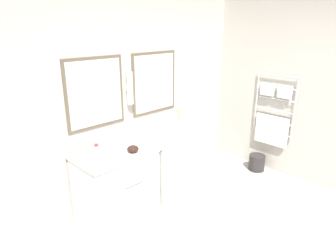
{
  "coord_description": "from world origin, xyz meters",
  "views": [
    {
      "loc": [
        -2.21,
        -0.89,
        2.18
      ],
      "look_at": [
        0.13,
        1.45,
        1.06
      ],
      "focal_mm": 32.0,
      "sensor_mm": 36.0,
      "label": 1
    }
  ],
  "objects_px": {
    "flower_vase": "(179,122)",
    "waste_bin": "(257,162)",
    "amenity_bowl": "(133,149)",
    "toiletry_bottle": "(97,154)",
    "vanity_left": "(118,184)",
    "vanity_right": "(173,161)"
  },
  "relations": [
    {
      "from": "vanity_right",
      "to": "toiletry_bottle",
      "type": "height_order",
      "value": "toiletry_bottle"
    },
    {
      "from": "vanity_left",
      "to": "vanity_right",
      "type": "distance_m",
      "value": 0.91
    },
    {
      "from": "vanity_right",
      "to": "amenity_bowl",
      "type": "relative_size",
      "value": 6.73
    },
    {
      "from": "amenity_bowl",
      "to": "waste_bin",
      "type": "bearing_deg",
      "value": -12.0
    },
    {
      "from": "amenity_bowl",
      "to": "waste_bin",
      "type": "relative_size",
      "value": 0.54
    },
    {
      "from": "toiletry_bottle",
      "to": "waste_bin",
      "type": "relative_size",
      "value": 0.82
    },
    {
      "from": "flower_vase",
      "to": "amenity_bowl",
      "type": "bearing_deg",
      "value": -169.75
    },
    {
      "from": "toiletry_bottle",
      "to": "flower_vase",
      "type": "bearing_deg",
      "value": 4.66
    },
    {
      "from": "vanity_right",
      "to": "waste_bin",
      "type": "distance_m",
      "value": 1.47
    },
    {
      "from": "toiletry_bottle",
      "to": "flower_vase",
      "type": "relative_size",
      "value": 0.73
    },
    {
      "from": "vanity_left",
      "to": "vanity_right",
      "type": "bearing_deg",
      "value": 0.0
    },
    {
      "from": "toiletry_bottle",
      "to": "waste_bin",
      "type": "bearing_deg",
      "value": -11.29
    },
    {
      "from": "vanity_left",
      "to": "toiletry_bottle",
      "type": "xyz_separation_m",
      "value": [
        -0.28,
        -0.06,
        0.5
      ]
    },
    {
      "from": "vanity_right",
      "to": "toiletry_bottle",
      "type": "distance_m",
      "value": 1.3
    },
    {
      "from": "amenity_bowl",
      "to": "toiletry_bottle",
      "type": "bearing_deg",
      "value": 172.24
    },
    {
      "from": "amenity_bowl",
      "to": "vanity_left",
      "type": "bearing_deg",
      "value": 140.78
    },
    {
      "from": "vanity_left",
      "to": "waste_bin",
      "type": "relative_size",
      "value": 3.62
    },
    {
      "from": "vanity_right",
      "to": "toiletry_bottle",
      "type": "xyz_separation_m",
      "value": [
        -1.2,
        -0.06,
        0.5
      ]
    },
    {
      "from": "toiletry_bottle",
      "to": "waste_bin",
      "type": "distance_m",
      "value": 2.69
    },
    {
      "from": "flower_vase",
      "to": "waste_bin",
      "type": "xyz_separation_m",
      "value": [
        1.16,
        -0.61,
        -0.79
      ]
    },
    {
      "from": "flower_vase",
      "to": "waste_bin",
      "type": "relative_size",
      "value": 1.13
    },
    {
      "from": "vanity_left",
      "to": "amenity_bowl",
      "type": "xyz_separation_m",
      "value": [
        0.14,
        -0.12,
        0.44
      ]
    }
  ]
}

